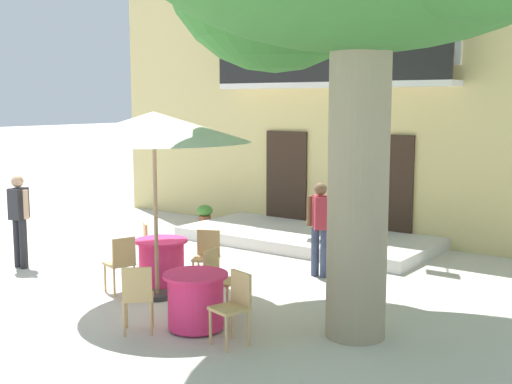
{
  "coord_description": "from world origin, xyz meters",
  "views": [
    {
      "loc": [
        7.9,
        -7.91,
        3.02
      ],
      "look_at": [
        0.61,
        2.05,
        1.3
      ],
      "focal_mm": 46.46,
      "sensor_mm": 36.0,
      "label": 1
    }
  ],
  "objects": [
    {
      "name": "ground_plane",
      "position": [
        0.0,
        0.0,
        0.0
      ],
      "size": [
        120.0,
        120.0,
        0.0
      ],
      "primitive_type": "plane",
      "color": "beige"
    },
    {
      "name": "building_facade",
      "position": [
        0.66,
        6.99,
        3.75
      ],
      "size": [
        13.0,
        5.09,
        7.5
      ],
      "color": "#DBC67F",
      "rests_on": "ground"
    },
    {
      "name": "entrance_step_platform",
      "position": [
        0.66,
        3.79,
        0.12
      ],
      "size": [
        5.34,
        2.43,
        0.25
      ],
      "primitive_type": "cube",
      "color": "silver",
      "rests_on": "ground"
    },
    {
      "name": "cafe_table_near_tree",
      "position": [
        0.4,
        -0.28,
        0.39
      ],
      "size": [
        0.86,
        0.86,
        0.76
      ],
      "color": "#E52D66",
      "rests_on": "ground"
    },
    {
      "name": "cafe_chair_near_tree_0",
      "position": [
        0.25,
        -1.02,
        0.53
      ],
      "size": [
        0.5,
        0.5,
        0.91
      ],
      "color": "tan",
      "rests_on": "ground"
    },
    {
      "name": "cafe_chair_near_tree_1",
      "position": [
        1.03,
        0.12,
        0.53
      ],
      "size": [
        0.54,
        0.54,
        0.91
      ],
      "color": "tan",
      "rests_on": "ground"
    },
    {
      "name": "cafe_chair_near_tree_2",
      "position": [
        -0.24,
        0.13,
        0.53
      ],
      "size": [
        0.56,
        0.56,
        0.91
      ],
      "color": "tan",
      "rests_on": "ground"
    },
    {
      "name": "cafe_table_middle",
      "position": [
        2.27,
        -1.56,
        0.39
      ],
      "size": [
        0.86,
        0.86,
        0.76
      ],
      "color": "#E52D66",
      "rests_on": "ground"
    },
    {
      "name": "cafe_chair_middle_0",
      "position": [
        3.01,
        -1.68,
        0.53
      ],
      "size": [
        0.49,
        0.49,
        0.91
      ],
      "color": "tan",
      "rests_on": "ground"
    },
    {
      "name": "cafe_chair_middle_1",
      "position": [
        2.05,
        -0.84,
        0.53
      ],
      "size": [
        0.47,
        0.47,
        0.91
      ],
      "color": "tan",
      "rests_on": "ground"
    },
    {
      "name": "cafe_chair_middle_2",
      "position": [
        1.77,
        -2.13,
        0.53
      ],
      "size": [
        0.57,
        0.57,
        0.91
      ],
      "color": "tan",
      "rests_on": "ground"
    },
    {
      "name": "cafe_umbrella",
      "position": [
        0.87,
        -0.87,
        2.61
      ],
      "size": [
        2.9,
        2.9,
        2.85
      ],
      "color": "#997A56",
      "rests_on": "ground"
    },
    {
      "name": "ground_planter_left",
      "position": [
        -2.36,
        4.02,
        0.29
      ],
      "size": [
        0.38,
        0.38,
        0.52
      ],
      "color": "#995638",
      "rests_on": "ground"
    },
    {
      "name": "pedestrian_near_entrance",
      "position": [
        -2.47,
        -0.97,
        0.96
      ],
      "size": [
        0.53,
        0.39,
        1.69
      ],
      "color": "#232328",
      "rests_on": "ground"
    },
    {
      "name": "pedestrian_mid_plaza",
      "position": [
        2.22,
        1.7,
        0.92
      ],
      "size": [
        0.53,
        0.4,
        1.63
      ],
      "color": "#384260",
      "rests_on": "ground"
    }
  ]
}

